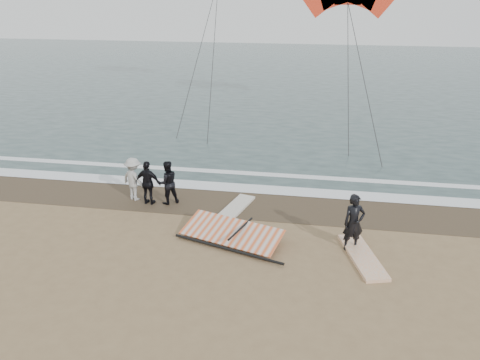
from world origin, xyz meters
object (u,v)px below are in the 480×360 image
object	(u,v)px
man_main	(354,223)
board_white	(362,257)
board_cream	(235,208)
sail_rig	(230,233)

from	to	relation	value
man_main	board_white	size ratio (longest dim) A/B	0.71
man_main	board_cream	distance (m)	4.84
board_white	sail_rig	bearing A→B (deg)	156.36
man_main	board_white	distance (m)	1.08
board_white	sail_rig	size ratio (longest dim) A/B	0.72
man_main	board_white	bearing A→B (deg)	-77.25
man_main	sail_rig	distance (m)	4.05
board_white	man_main	bearing A→B (deg)	106.13
man_main	sail_rig	size ratio (longest dim) A/B	0.51
board_cream	man_main	bearing A→B (deg)	-12.83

